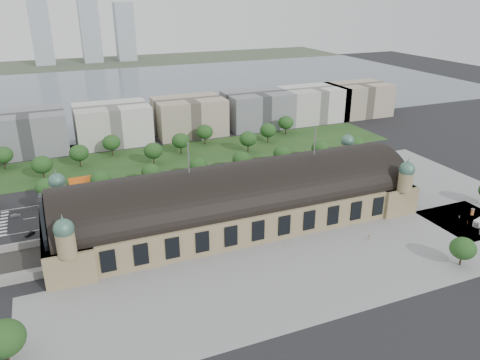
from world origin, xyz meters
name	(u,v)px	position (x,y,z in m)	size (l,w,h in m)	color
ground	(238,223)	(0.00, 0.00, 0.00)	(900.00, 900.00, 0.00)	black
station	(238,201)	(0.00, 0.00, 10.28)	(150.00, 48.40, 44.30)	#91835A
plaza_south	(313,272)	(10.00, -44.00, 0.00)	(190.00, 48.00, 0.12)	gray
plaza_east	(430,186)	(103.00, 0.00, 0.00)	(56.00, 100.00, 0.12)	gray
road_slab	(168,196)	(-20.00, 38.00, 0.00)	(260.00, 26.00, 0.10)	black
grass_belt	(152,159)	(-15.00, 93.00, 0.00)	(300.00, 45.00, 0.10)	#20461C
petrol_station	(86,181)	(-53.91, 65.28, 2.95)	(14.00, 13.00, 5.05)	#C84E0B
lake	(119,91)	(0.00, 298.00, 0.00)	(700.00, 320.00, 0.08)	slate
far_shore	(95,63)	(0.00, 498.00, 0.00)	(700.00, 120.00, 0.14)	#44513D
far_tower_left	(41,32)	(-60.00, 508.00, 40.00)	(24.00, 24.00, 80.00)	#9EA8B2
far_tower_mid	(90,29)	(0.00, 508.00, 42.50)	(24.00, 24.00, 85.00)	#9EA8B2
far_tower_right	(125,32)	(45.00, 508.00, 37.50)	(24.00, 24.00, 75.00)	#9EA8B2
office_2	(26,133)	(-80.00, 133.00, 12.00)	(45.00, 32.00, 24.00)	slate
office_3	(113,124)	(-30.00, 133.00, 12.00)	(45.00, 32.00, 24.00)	silver
office_4	(189,116)	(20.00, 133.00, 12.00)	(45.00, 32.00, 24.00)	tan
office_5	(257,109)	(70.00, 133.00, 12.00)	(45.00, 32.00, 24.00)	slate
office_6	(313,104)	(115.00, 133.00, 12.00)	(45.00, 32.00, 24.00)	silver
office_7	(358,99)	(155.00, 133.00, 12.00)	(45.00, 32.00, 24.00)	tan
tree_row_2	(46,187)	(-72.00, 53.00, 7.43)	(9.60, 9.60, 11.52)	#2D2116
tree_row_3	(101,179)	(-48.00, 53.00, 7.43)	(9.60, 9.60, 11.52)	#2D2116
tree_row_4	(151,172)	(-24.00, 53.00, 7.43)	(9.60, 9.60, 11.52)	#2D2116
tree_row_5	(198,165)	(0.00, 53.00, 7.43)	(9.60, 9.60, 11.52)	#2D2116
tree_row_6	(241,159)	(24.00, 53.00, 7.43)	(9.60, 9.60, 11.52)	#2D2116
tree_row_7	(282,154)	(48.00, 53.00, 7.43)	(9.60, 9.60, 11.52)	#2D2116
tree_row_8	(320,148)	(72.00, 53.00, 7.43)	(9.60, 9.60, 11.52)	#2D2116
tree_row_9	(355,143)	(96.00, 53.00, 7.43)	(9.60, 9.60, 11.52)	#2D2116
tree_belt_2	(3,155)	(-92.00, 107.00, 8.05)	(10.40, 10.40, 12.48)	#2D2116
tree_belt_3	(42,165)	(-73.00, 83.00, 8.05)	(10.40, 10.40, 12.48)	#2D2116
tree_belt_4	(79,153)	(-54.00, 95.00, 8.05)	(10.40, 10.40, 12.48)	#2D2116
tree_belt_5	(111,143)	(-35.00, 107.00, 8.05)	(10.40, 10.40, 12.48)	#2D2116
tree_belt_6	(153,151)	(-16.00, 83.00, 8.05)	(10.40, 10.40, 12.48)	#2D2116
tree_belt_7	(181,141)	(3.00, 95.00, 8.05)	(10.40, 10.40, 12.48)	#2D2116
tree_belt_8	(205,132)	(22.00, 107.00, 8.05)	(10.40, 10.40, 12.48)	#2D2116
tree_belt_9	(248,139)	(41.00, 83.00, 8.05)	(10.40, 10.40, 12.48)	#2D2116
tree_belt_10	(268,130)	(60.00, 95.00, 8.05)	(10.40, 10.40, 12.48)	#2D2116
tree_belt_11	(286,123)	(79.00, 107.00, 8.05)	(10.40, 10.40, 12.48)	#2D2116
tree_plaza_sw	(4,339)	(-85.00, -50.00, 8.05)	(11.00, 11.00, 12.73)	#2D2116
tree_plaza_s	(463,248)	(60.00, -60.00, 6.80)	(9.00, 9.00, 10.64)	#2D2116
traffic_car_1	(16,215)	(-85.51, 42.02, 0.65)	(1.38, 3.94, 1.30)	gray
traffic_car_2	(85,213)	(-57.94, 33.29, 0.70)	(2.32, 5.03, 1.40)	black
traffic_car_3	(145,195)	(-29.97, 41.15, 0.81)	(2.27, 5.58, 1.62)	maroon
traffic_car_4	(246,188)	(17.11, 30.60, 0.73)	(1.73, 4.31, 1.47)	#181740
traffic_car_5	(300,167)	(56.49, 47.16, 0.64)	(1.35, 3.88, 1.28)	#515358
traffic_car_6	(324,170)	(66.08, 37.97, 0.72)	(2.40, 5.20, 1.45)	silver
parked_car_0	(30,234)	(-80.00, 22.03, 0.69)	(1.47, 4.21, 1.39)	black
parked_car_1	(100,222)	(-52.91, 21.00, 0.80)	(2.64, 5.73, 1.59)	maroon
parked_car_2	(58,226)	(-69.43, 25.00, 0.74)	(2.07, 5.10, 1.48)	#1C1843
parked_car_3	(126,217)	(-42.29, 22.64, 0.68)	(1.62, 4.02, 1.37)	#585960
parked_car_4	(120,216)	(-44.24, 23.84, 0.72)	(1.53, 4.37, 1.44)	silver
parked_car_5	(143,215)	(-35.04, 21.00, 0.67)	(2.22, 4.82, 1.34)	#96979F
parked_car_6	(165,208)	(-24.74, 24.37, 0.68)	(1.89, 4.66, 1.35)	black
bus_west	(164,204)	(-24.26, 27.00, 1.55)	(2.61, 11.16, 3.11)	#C1431E
bus_mid	(255,184)	(22.32, 32.00, 1.51)	(2.54, 10.86, 3.03)	beige
bus_east	(254,189)	(19.62, 27.00, 1.53)	(2.57, 11.00, 3.06)	silver
van_east	(479,223)	(90.74, -40.52, 1.32)	(6.85, 4.21, 2.77)	silver
advertising_column	(472,212)	(96.15, -32.12, 1.53)	(1.55, 1.55, 2.94)	#D34D34
pedestrian_0	(369,238)	(41.50, -32.75, 0.93)	(0.90, 0.52, 1.85)	gray
pedestrian_1	(467,222)	(87.49, -37.66, 0.84)	(0.61, 0.40, 1.68)	gray
pedestrian_2	(459,217)	(88.32, -32.54, 0.85)	(0.82, 0.47, 1.70)	gray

